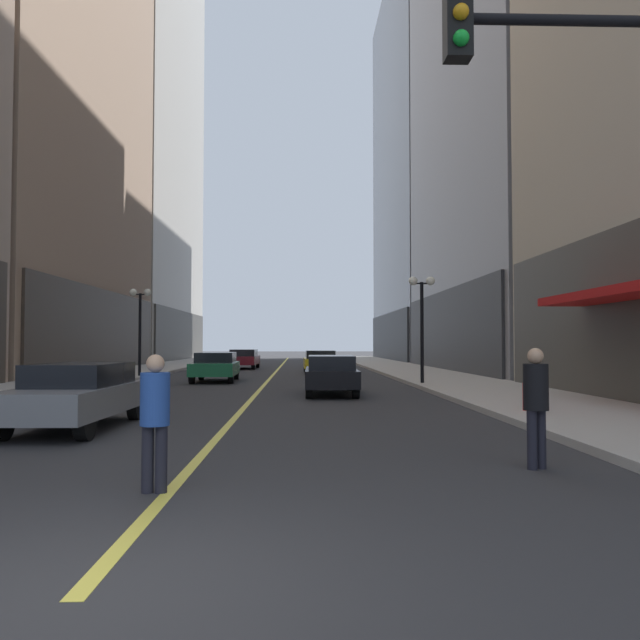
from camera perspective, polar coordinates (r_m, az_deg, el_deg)
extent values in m
plane|color=#2D2D30|center=(39.38, -3.98, -4.65)|extent=(200.00, 200.00, 0.00)
cube|color=#ADA8A0|center=(40.54, -15.75, -4.40)|extent=(4.50, 78.00, 0.15)
cube|color=#ADA8A0|center=(39.92, 7.98, -4.49)|extent=(4.50, 78.00, 0.15)
cube|color=#E5D64C|center=(39.38, -3.98, -4.64)|extent=(0.16, 70.00, 0.01)
cube|color=#332A23|center=(40.67, -19.10, -0.93)|extent=(0.50, 22.80, 5.00)
cube|color=#3A3935|center=(65.45, -12.43, -1.42)|extent=(0.50, 24.70, 5.00)
cube|color=gray|center=(46.56, 21.05, 22.96)|extent=(15.22, 24.00, 42.74)
cube|color=#2C2C2E|center=(39.86, 11.41, -0.99)|extent=(0.50, 22.80, 5.00)
cube|color=slate|center=(68.92, 12.75, 13.26)|extent=(15.61, 26.00, 39.94)
cube|color=#212327|center=(64.95, 6.29, -1.54)|extent=(0.50, 24.70, 4.79)
cube|color=#B21414|center=(18.00, 25.28, 2.13)|extent=(1.60, 6.75, 0.24)
cube|color=slate|center=(13.72, -21.15, -6.72)|extent=(1.82, 4.50, 0.55)
cube|color=black|center=(13.90, -20.80, -4.70)|extent=(1.57, 2.53, 0.50)
cylinder|color=black|center=(12.03, -20.48, -8.71)|extent=(0.23, 0.64, 0.64)
cylinder|color=black|center=(12.61, -26.89, -8.30)|extent=(0.23, 0.64, 0.64)
cylinder|color=black|center=(15.00, -16.36, -7.43)|extent=(0.23, 0.64, 0.64)
cylinder|color=black|center=(15.47, -21.69, -7.20)|extent=(0.23, 0.64, 0.64)
cube|color=black|center=(21.44, 0.99, -5.16)|extent=(1.78, 4.65, 0.55)
cube|color=black|center=(21.19, 1.01, -3.91)|extent=(1.54, 2.61, 0.50)
cylinder|color=black|center=(23.06, -0.95, -5.63)|extent=(0.23, 0.64, 0.64)
cylinder|color=black|center=(23.10, 2.69, -5.63)|extent=(0.23, 0.64, 0.64)
cylinder|color=black|center=(19.83, -0.99, -6.20)|extent=(0.23, 0.64, 0.64)
cylinder|color=black|center=(19.88, 3.25, -6.19)|extent=(0.23, 0.64, 0.64)
cube|color=#196038|center=(29.05, -9.43, -4.34)|extent=(2.04, 4.61, 0.55)
cube|color=black|center=(29.27, -9.38, -3.40)|extent=(1.75, 2.60, 0.50)
cylinder|color=black|center=(27.40, -8.05, -5.06)|extent=(0.24, 0.65, 0.64)
cylinder|color=black|center=(27.59, -11.51, -5.02)|extent=(0.24, 0.65, 0.64)
cylinder|color=black|center=(30.58, -7.57, -4.76)|extent=(0.24, 0.65, 0.64)
cylinder|color=black|center=(30.74, -10.68, -4.72)|extent=(0.24, 0.65, 0.64)
cube|color=yellow|center=(36.64, -0.01, -3.91)|extent=(1.92, 4.04, 0.55)
cube|color=black|center=(36.43, 0.01, -3.17)|extent=(1.66, 2.27, 0.50)
cylinder|color=black|center=(38.02, -1.32, -4.26)|extent=(0.23, 0.64, 0.64)
cylinder|color=black|center=(38.10, 1.11, -4.26)|extent=(0.23, 0.64, 0.64)
cylinder|color=black|center=(35.22, -1.21, -4.43)|extent=(0.23, 0.64, 0.64)
cylinder|color=black|center=(35.30, 1.41, -4.42)|extent=(0.23, 0.64, 0.64)
cube|color=maroon|center=(43.57, -6.93, -3.61)|extent=(1.98, 4.79, 0.55)
cube|color=black|center=(43.79, -6.89, -2.98)|extent=(1.72, 2.69, 0.50)
cylinder|color=black|center=(41.84, -6.05, -4.06)|extent=(0.23, 0.64, 0.64)
cylinder|color=black|center=(42.02, -8.30, -4.04)|extent=(0.23, 0.64, 0.64)
cylinder|color=black|center=(45.15, -5.65, -3.92)|extent=(0.23, 0.64, 0.64)
cylinder|color=black|center=(45.32, -7.74, -3.90)|extent=(0.23, 0.64, 0.64)
cylinder|color=black|center=(9.25, 18.63, -10.24)|extent=(0.14, 0.14, 0.81)
cylinder|color=black|center=(9.36, 19.34, -10.13)|extent=(0.14, 0.14, 0.81)
cylinder|color=black|center=(9.23, 18.93, -5.75)|extent=(0.45, 0.45, 0.64)
sphere|color=tan|center=(9.21, 18.90, -3.09)|extent=(0.22, 0.22, 0.22)
cylinder|color=black|center=(7.68, -14.16, -12.10)|extent=(0.14, 0.14, 0.77)
cylinder|color=black|center=(7.72, -15.32, -12.03)|extent=(0.14, 0.14, 0.77)
cylinder|color=#234799|center=(7.61, -14.69, -6.92)|extent=(0.37, 0.37, 0.61)
sphere|color=tan|center=(7.59, -14.66, -3.82)|extent=(0.21, 0.21, 0.21)
cylinder|color=black|center=(8.12, 24.36, 23.41)|extent=(3.20, 0.12, 0.12)
cube|color=black|center=(7.61, 12.34, 25.07)|extent=(0.28, 0.24, 0.90)
sphere|color=orange|center=(7.49, 12.62, 25.55)|extent=(0.17, 0.17, 0.17)
sphere|color=green|center=(7.37, 12.64, 23.62)|extent=(0.17, 0.17, 0.17)
cylinder|color=black|center=(32.25, -15.98, -1.39)|extent=(0.14, 0.14, 4.20)
cylinder|color=black|center=(32.34, -15.94, 2.24)|extent=(0.80, 0.06, 0.06)
sphere|color=white|center=(32.44, -16.54, 2.41)|extent=(0.36, 0.36, 0.36)
sphere|color=white|center=(32.27, -15.33, 2.42)|extent=(0.36, 0.36, 0.36)
cylinder|color=black|center=(25.66, 9.21, -1.28)|extent=(0.14, 0.14, 4.20)
cylinder|color=black|center=(25.77, 9.18, 3.29)|extent=(0.80, 0.06, 0.06)
sphere|color=white|center=(25.72, 8.41, 3.52)|extent=(0.36, 0.36, 0.36)
sphere|color=white|center=(25.85, 9.94, 3.50)|extent=(0.36, 0.36, 0.36)
cylinder|color=red|center=(15.75, 18.35, -6.86)|extent=(0.28, 0.28, 0.80)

